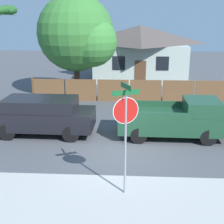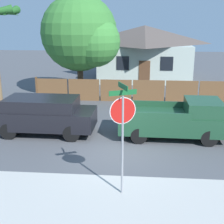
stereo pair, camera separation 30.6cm
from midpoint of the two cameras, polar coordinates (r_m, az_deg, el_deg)
ground_plane at (r=12.91m, az=1.89°, el=-7.35°), size 80.00×80.00×0.00m
sidewalk_strip at (r=9.74m, az=0.79°, el=-16.04°), size 36.00×3.20×0.01m
wooden_fence at (r=20.37m, az=4.14°, el=3.89°), size 12.84×0.12×1.54m
house at (r=28.62m, az=6.20°, el=11.01°), size 8.38×7.46×4.64m
oak_tree at (r=21.17m, az=-5.01°, el=13.88°), size 5.29×5.04×6.83m
red_suv at (r=14.89m, az=-11.72°, el=-0.40°), size 4.72×2.04×1.75m
orange_pickup at (r=14.46m, az=12.43°, el=-1.33°), size 4.85×2.13×1.79m
stop_sign at (r=9.15m, az=2.91°, el=-1.67°), size 0.79×0.71×3.50m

